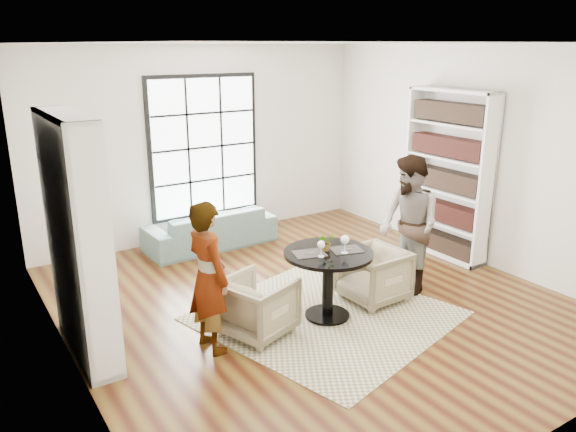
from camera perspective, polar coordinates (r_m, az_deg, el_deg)
ground at (r=6.89m, az=2.49°, el=-8.65°), size 6.00×6.00×0.00m
room_shell at (r=6.88m, az=0.02°, el=2.49°), size 6.00×6.01×6.00m
rug at (r=6.55m, az=3.89°, el=-10.07°), size 3.00×3.00×0.01m
pedestal_table at (r=6.30m, az=4.10°, el=-5.52°), size 1.00×1.00×0.79m
sofa at (r=8.68m, az=-7.89°, el=-1.23°), size 2.01×0.85×0.58m
armchair_left at (r=6.05m, az=-3.14°, el=-9.14°), size 0.89×0.88×0.64m
armchair_right at (r=6.87m, az=8.63°, el=-5.95°), size 0.74×0.72×0.65m
person_left at (r=5.63m, az=-8.10°, el=-6.18°), size 0.44×0.61×1.56m
person_right at (r=7.04m, az=12.20°, el=-0.93°), size 0.78×0.93×1.72m
placemat_left at (r=6.14m, az=2.18°, el=-3.84°), size 0.40×0.34×0.01m
placemat_right at (r=6.29m, az=5.95°, el=-3.43°), size 0.40×0.34×0.01m
cutlery_left at (r=6.14m, az=2.18°, el=-3.78°), size 0.19×0.25×0.01m
cutlery_right at (r=6.28m, az=5.95°, el=-3.37°), size 0.19×0.25×0.01m
wine_glass_left at (r=6.02m, az=3.39°, el=-2.98°), size 0.08×0.08×0.18m
wine_glass_right at (r=6.14m, az=5.81°, el=-2.47°), size 0.10×0.10×0.21m
flower_centerpiece at (r=6.23m, az=3.87°, el=-2.61°), size 0.19×0.17×0.20m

